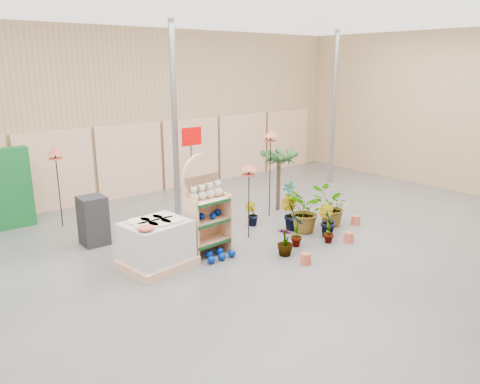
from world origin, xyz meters
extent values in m
cube|color=#4E4E4C|center=(0.00, 0.00, -0.05)|extent=(15.00, 12.00, 0.10)
cube|color=tan|center=(0.00, 6.05, 2.25)|extent=(15.00, 0.10, 4.50)
cylinder|color=gray|center=(5.50, 3.50, 2.25)|extent=(0.14, 0.14, 4.50)
cylinder|color=gray|center=(0.00, 3.50, 2.25)|extent=(0.14, 0.14, 4.50)
cube|color=tan|center=(-2.00, 5.92, 1.00)|extent=(1.90, 0.06, 2.00)
cube|color=tan|center=(0.00, 5.92, 1.00)|extent=(1.90, 0.06, 2.00)
cube|color=tan|center=(2.00, 5.92, 1.00)|extent=(1.90, 0.06, 2.00)
cube|color=tan|center=(4.00, 5.92, 1.00)|extent=(1.90, 0.06, 2.00)
cube|color=tan|center=(6.00, 5.92, 1.00)|extent=(1.90, 0.06, 2.00)
cube|color=tan|center=(-0.73, 1.42, 0.76)|extent=(0.81, 0.12, 1.53)
cylinder|color=tan|center=(-0.73, 1.42, 1.53)|extent=(0.81, 0.12, 0.81)
cube|color=tan|center=(-0.73, 1.19, 0.27)|extent=(0.80, 0.50, 0.04)
cube|color=#0F3819|center=(-0.73, 0.96, 0.27)|extent=(0.77, 0.08, 0.05)
cube|color=tan|center=(-0.73, 1.19, 0.67)|extent=(0.80, 0.50, 0.04)
cube|color=#0F3819|center=(-0.73, 0.96, 0.67)|extent=(0.77, 0.08, 0.05)
cube|color=tan|center=(-0.73, 1.19, 1.08)|extent=(0.80, 0.50, 0.04)
cube|color=#0F3819|center=(-0.73, 0.96, 1.08)|extent=(0.77, 0.08, 0.05)
cube|color=tan|center=(-1.11, 1.19, 0.58)|extent=(0.06, 0.45, 1.17)
cube|color=tan|center=(-0.34, 1.19, 0.58)|extent=(0.06, 0.45, 1.17)
sphere|color=beige|center=(-1.00, 1.24, 1.18)|extent=(0.16, 0.16, 0.16)
sphere|color=beige|center=(-1.00, 1.24, 1.32)|extent=(0.13, 0.13, 0.13)
sphere|color=beige|center=(-0.82, 1.24, 1.18)|extent=(0.17, 0.17, 0.17)
sphere|color=beige|center=(-0.82, 1.24, 1.32)|extent=(0.13, 0.13, 0.13)
sphere|color=beige|center=(-0.64, 1.24, 1.19)|extent=(0.18, 0.18, 0.18)
sphere|color=beige|center=(-0.64, 1.24, 1.33)|extent=(0.13, 0.13, 0.13)
sphere|color=beige|center=(-0.46, 1.24, 1.19)|extent=(0.19, 0.19, 0.19)
sphere|color=beige|center=(-0.46, 1.24, 1.34)|extent=(0.13, 0.13, 0.13)
sphere|color=navy|center=(-1.01, 1.17, 0.76)|extent=(0.13, 0.13, 0.13)
sphere|color=navy|center=(-0.82, 1.28, 0.76)|extent=(0.13, 0.13, 0.13)
sphere|color=navy|center=(-0.63, 1.17, 0.76)|extent=(0.13, 0.13, 0.13)
sphere|color=navy|center=(-0.44, 1.28, 0.76)|extent=(0.13, 0.13, 0.13)
sphere|color=navy|center=(-0.96, 0.78, 0.07)|extent=(0.15, 0.15, 0.15)
sphere|color=navy|center=(-0.84, 1.02, 0.07)|extent=(0.15, 0.15, 0.15)
sphere|color=navy|center=(-0.72, 0.78, 0.07)|extent=(0.15, 0.15, 0.15)
sphere|color=navy|center=(-0.60, 1.02, 0.07)|extent=(0.15, 0.15, 0.15)
sphere|color=navy|center=(-0.48, 0.78, 0.07)|extent=(0.15, 0.15, 0.15)
cube|color=tan|center=(-1.78, 1.31, 0.07)|extent=(1.32, 1.15, 0.15)
cube|color=silver|center=(-1.78, 1.31, 0.50)|extent=(1.21, 1.04, 0.70)
cylinder|color=beige|center=(-2.03, 1.16, 0.87)|extent=(0.40, 0.40, 0.04)
cylinder|color=beige|center=(-1.78, 1.16, 0.87)|extent=(0.40, 0.40, 0.04)
cylinder|color=beige|center=(-1.53, 1.16, 0.87)|extent=(0.40, 0.40, 0.04)
cylinder|color=beige|center=(-2.03, 1.46, 0.87)|extent=(0.40, 0.40, 0.04)
cylinder|color=beige|center=(-1.78, 1.46, 0.87)|extent=(0.40, 0.40, 0.04)
cylinder|color=beige|center=(-1.53, 1.46, 0.87)|extent=(0.40, 0.40, 0.04)
cube|color=black|center=(-2.23, 3.08, 0.25)|extent=(0.50, 0.50, 0.50)
cube|color=black|center=(-2.23, 3.08, 0.75)|extent=(0.50, 0.50, 0.50)
cylinder|color=gray|center=(0.10, 3.00, 1.10)|extent=(0.05, 0.05, 2.20)
cube|color=#B80302|center=(0.10, 2.96, 2.00)|extent=(0.50, 0.03, 0.40)
cylinder|color=black|center=(0.45, 1.39, 0.68)|extent=(0.02, 0.02, 1.37)
cylinder|color=#B74A36|center=(0.45, 1.39, 1.37)|extent=(0.30, 0.30, 0.02)
cone|color=#B74A36|center=(0.45, 1.39, 1.54)|extent=(0.34, 0.34, 0.14)
cylinder|color=black|center=(1.75, 2.18, 0.92)|extent=(0.02, 0.02, 1.83)
cylinder|color=#B74A36|center=(1.75, 2.18, 1.83)|extent=(0.30, 0.30, 0.02)
cone|color=#B74A36|center=(1.75, 2.18, 2.00)|extent=(0.34, 0.34, 0.14)
cylinder|color=black|center=(-2.38, 4.59, 0.78)|extent=(0.02, 0.02, 1.56)
cylinder|color=#B74A36|center=(-2.38, 4.59, 1.56)|extent=(0.30, 0.30, 0.02)
cone|color=#B74A36|center=(-2.38, 4.59, 1.73)|extent=(0.34, 0.34, 0.14)
cylinder|color=#3D2D22|center=(2.27, 2.43, 0.63)|extent=(0.10, 0.10, 1.27)
imported|color=#23491E|center=(0.87, 0.39, 0.36)|extent=(0.35, 0.43, 0.71)
imported|color=#23491E|center=(1.46, 1.20, 0.37)|extent=(0.45, 0.50, 0.75)
imported|color=#23491E|center=(1.61, 0.85, 0.48)|extent=(1.05, 1.11, 0.96)
imported|color=#23491E|center=(2.63, 2.40, 0.34)|extent=(0.31, 0.40, 0.68)
imported|color=#23491E|center=(0.99, 1.93, 0.27)|extent=(0.37, 0.39, 0.55)
imported|color=#23491E|center=(0.38, 0.22, 0.28)|extent=(0.42, 0.42, 0.56)
imported|color=#23491E|center=(1.53, 0.12, 0.33)|extent=(0.37, 0.42, 0.66)
imported|color=#23491E|center=(1.78, 0.41, 0.34)|extent=(0.34, 0.40, 0.69)
imported|color=#23491E|center=(2.36, 0.80, 0.45)|extent=(1.00, 0.94, 0.90)
imported|color=#23491E|center=(0.74, 2.65, 0.29)|extent=(0.44, 0.44, 0.57)
camera|label=1|loc=(-5.53, -5.74, 3.56)|focal=35.00mm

